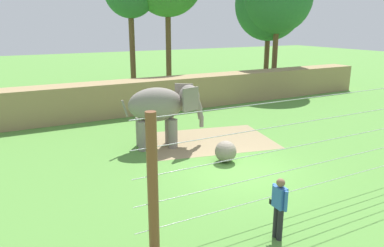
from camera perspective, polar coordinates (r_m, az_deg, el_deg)
ground_plane at (r=14.23m, az=7.55°, el=-7.22°), size 120.00×120.00×0.00m
dirt_patch at (r=17.60m, az=2.30°, el=-2.64°), size 6.75×5.27×0.01m
embankment_wall at (r=23.21m, az=-8.10°, el=4.18°), size 36.00×1.80×2.01m
elephant at (r=16.40m, az=-4.61°, el=2.57°), size 3.65×1.88×2.75m
enrichment_ball at (r=14.89m, az=5.19°, el=-4.32°), size 0.87×0.87×0.87m
cable_fence at (r=11.33m, az=17.40°, el=-4.17°), size 10.74×0.26×3.53m
zookeeper at (r=9.86m, az=13.28°, el=-12.24°), size 0.23×0.58×1.67m
tree_behind_wall at (r=33.73m, az=11.84°, el=17.53°), size 5.84×5.84×10.00m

